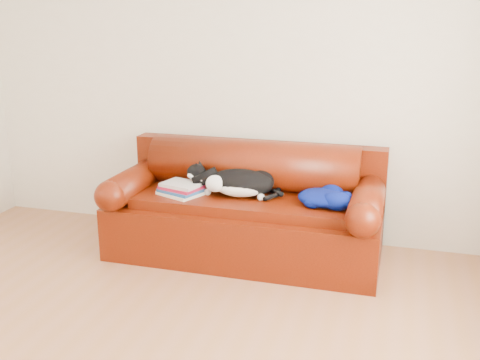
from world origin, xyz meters
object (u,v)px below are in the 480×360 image
object	(u,v)px
cat	(240,184)
sofa_base	(245,227)
book_stack	(181,189)
blanket	(324,197)

from	to	relation	value
cat	sofa_base	bearing A→B (deg)	30.69
sofa_base	book_stack	bearing A→B (deg)	-164.30
blanket	book_stack	bearing A→B (deg)	-176.14
sofa_base	cat	world-z (taller)	cat
book_stack	cat	distance (m)	0.46
cat	blanket	xyz separation A→B (m)	(0.65, -0.02, -0.04)
book_stack	cat	world-z (taller)	cat
blanket	cat	bearing A→B (deg)	178.11
sofa_base	cat	xyz separation A→B (m)	(-0.03, -0.04, 0.36)
sofa_base	cat	size ratio (longest dim) A/B	2.83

